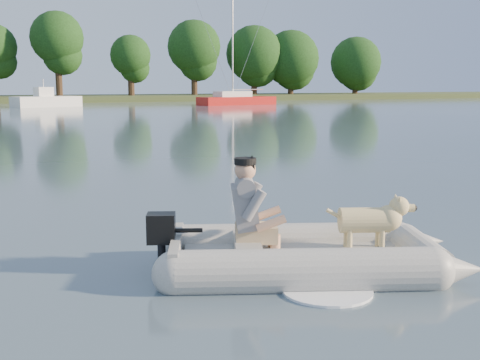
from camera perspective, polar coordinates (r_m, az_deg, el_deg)
name	(u,v)px	position (r m, az deg, el deg)	size (l,w,h in m)	color
water	(267,278)	(6.35, 2.60, -9.23)	(160.00, 160.00, 0.00)	slate
shore_bank	(21,99)	(67.54, -20.01, 7.19)	(160.00, 12.00, 0.70)	#47512D
treeline	(77,51)	(67.13, -15.22, 11.73)	(84.66, 7.35, 9.27)	#332316
dinghy	(309,220)	(6.47, 6.57, -3.80)	(4.62, 3.60, 1.32)	gray
man	(247,203)	(6.40, 0.67, -2.24)	(0.69, 0.59, 1.02)	slate
dog	(364,224)	(6.66, 11.71, -4.15)	(0.88, 0.31, 0.59)	tan
outboard_motor	(162,246)	(6.47, -7.45, -6.23)	(0.39, 0.27, 0.75)	black
motorboat	(46,94)	(52.69, -17.91, 7.80)	(5.67, 2.18, 2.40)	white
sailboat	(236,100)	(54.90, -0.37, 7.60)	(7.58, 3.59, 10.02)	#B11814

